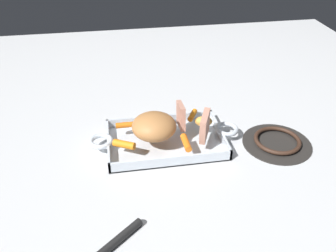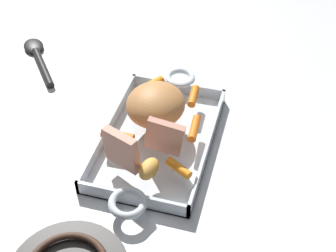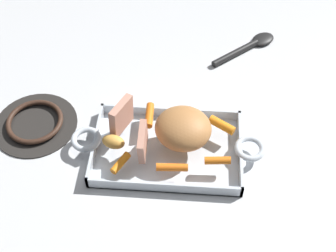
% 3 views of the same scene
% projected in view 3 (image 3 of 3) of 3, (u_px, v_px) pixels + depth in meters
% --- Properties ---
extents(ground_plane, '(2.12, 2.12, 0.00)m').
position_uv_depth(ground_plane, '(167.00, 152.00, 1.05)').
color(ground_plane, silver).
extents(roasting_dish, '(0.45, 0.22, 0.04)m').
position_uv_depth(roasting_dish, '(167.00, 149.00, 1.04)').
color(roasting_dish, silver).
rests_on(roasting_dish, ground_plane).
extents(pork_roast, '(0.15, 0.14, 0.07)m').
position_uv_depth(pork_roast, '(183.00, 128.00, 1.00)').
color(pork_roast, '#B07440').
rests_on(pork_roast, roasting_dish).
extents(roast_slice_thick, '(0.01, 0.08, 0.08)m').
position_uv_depth(roast_slice_thick, '(143.00, 142.00, 0.98)').
color(roast_slice_thick, tan).
rests_on(roast_slice_thick, roasting_dish).
extents(roast_slice_thin, '(0.05, 0.08, 0.08)m').
position_uv_depth(roast_slice_thin, '(121.00, 116.00, 1.02)').
color(roast_slice_thin, tan).
rests_on(roast_slice_thin, roasting_dish).
extents(baby_carrot_southeast, '(0.02, 0.07, 0.02)m').
position_uv_depth(baby_carrot_southeast, '(149.00, 115.00, 1.06)').
color(baby_carrot_southeast, orange).
rests_on(baby_carrot_southeast, roasting_dish).
extents(baby_carrot_short, '(0.06, 0.02, 0.02)m').
position_uv_depth(baby_carrot_short, '(218.00, 160.00, 0.98)').
color(baby_carrot_short, orange).
rests_on(baby_carrot_short, roasting_dish).
extents(baby_carrot_northwest, '(0.04, 0.06, 0.02)m').
position_uv_depth(baby_carrot_northwest, '(121.00, 163.00, 0.97)').
color(baby_carrot_northwest, orange).
rests_on(baby_carrot_northwest, roasting_dish).
extents(baby_carrot_northeast, '(0.07, 0.02, 0.02)m').
position_uv_depth(baby_carrot_northeast, '(172.00, 167.00, 0.97)').
color(baby_carrot_northeast, orange).
rests_on(baby_carrot_northeast, roasting_dish).
extents(baby_carrot_center_right, '(0.07, 0.05, 0.02)m').
position_uv_depth(baby_carrot_center_right, '(222.00, 125.00, 1.04)').
color(baby_carrot_center_right, orange).
rests_on(baby_carrot_center_right, roasting_dish).
extents(potato_halved, '(0.06, 0.04, 0.03)m').
position_uv_depth(potato_halved, '(113.00, 142.00, 1.00)').
color(potato_halved, gold).
rests_on(potato_halved, roasting_dish).
extents(stove_burner_rear, '(0.21, 0.21, 0.02)m').
position_uv_depth(stove_burner_rear, '(35.00, 123.00, 1.10)').
color(stove_burner_rear, '#282623').
rests_on(stove_burner_rear, ground_plane).
extents(serving_spoon, '(0.19, 0.17, 0.02)m').
position_uv_depth(serving_spoon, '(250.00, 46.00, 1.27)').
color(serving_spoon, black).
rests_on(serving_spoon, ground_plane).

